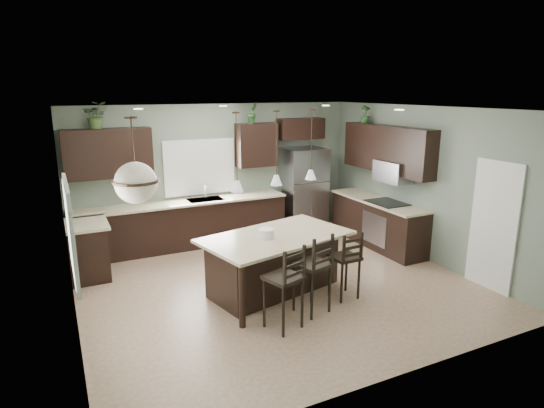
{
  "coord_description": "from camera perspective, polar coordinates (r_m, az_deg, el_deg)",
  "views": [
    {
      "loc": [
        -3.06,
        -6.11,
        3.08
      ],
      "look_at": [
        0.1,
        0.4,
        1.25
      ],
      "focal_mm": 30.0,
      "sensor_mm": 36.0,
      "label": 1
    }
  ],
  "objects": [
    {
      "name": "wall_oven_front",
      "position": [
        9.04,
        12.65,
        -3.07
      ],
      "size": [
        0.01,
        0.72,
        0.6
      ],
      "primitive_type": "cube",
      "color": "gray",
      "rests_on": "right_lower_cabs"
    },
    {
      "name": "pendant_center",
      "position": [
        6.63,
        0.56,
        7.0
      ],
      "size": [
        0.17,
        0.17,
        1.1
      ],
      "primitive_type": null,
      "color": "silver",
      "rests_on": "room_shell"
    },
    {
      "name": "back_upper_right",
      "position": [
        9.57,
        -1.95,
        7.42
      ],
      "size": [
        0.85,
        0.34,
        0.9
      ],
      "primitive_type": "cube",
      "color": "black",
      "rests_on": "room_shell"
    },
    {
      "name": "kitchen_island",
      "position": [
        7.08,
        0.52,
        -7.51
      ],
      "size": [
        2.47,
        1.74,
        0.92
      ],
      "primitive_type": "cube",
      "rotation": [
        0.0,
        0.0,
        0.23
      ],
      "color": "black",
      "rests_on": "ground"
    },
    {
      "name": "pendant_right",
      "position": [
        7.09,
        4.96,
        7.42
      ],
      "size": [
        0.17,
        0.17,
        1.1
      ],
      "primitive_type": null,
      "color": "white",
      "rests_on": "room_shell"
    },
    {
      "name": "bar_stool_center",
      "position": [
        6.44,
        5.06,
        -8.61
      ],
      "size": [
        0.53,
        0.53,
        1.18
      ],
      "primitive_type": "cube",
      "rotation": [
        0.0,
        0.0,
        0.26
      ],
      "color": "black",
      "rests_on": "ground"
    },
    {
      "name": "room_shell",
      "position": [
        6.97,
        0.7,
        2.77
      ],
      "size": [
        6.0,
        6.0,
        6.0
      ],
      "color": "slate",
      "rests_on": "ground"
    },
    {
      "name": "cooktop",
      "position": [
        9.08,
        14.23,
        0.16
      ],
      "size": [
        0.58,
        0.75,
        0.02
      ],
      "primitive_type": "cube",
      "color": "black",
      "rests_on": "right_countertop"
    },
    {
      "name": "sink_inset",
      "position": [
        9.2,
        -8.36,
        0.56
      ],
      "size": [
        0.7,
        0.45,
        0.01
      ],
      "primitive_type": "cube",
      "color": "gray",
      "rests_on": "back_countertop"
    },
    {
      "name": "microwave",
      "position": [
        9.02,
        14.95,
        3.96
      ],
      "size": [
        0.4,
        0.75,
        0.4
      ],
      "primitive_type": "cube",
      "color": "gray",
      "rests_on": "right_upper_cabs"
    },
    {
      "name": "pendant_left",
      "position": [
        6.21,
        -4.46,
        6.47
      ],
      "size": [
        0.17,
        0.17,
        1.1
      ],
      "primitive_type": null,
      "color": "white",
      "rests_on": "room_shell"
    },
    {
      "name": "left_return_cabs",
      "position": [
        8.25,
        -22.09,
        -5.49
      ],
      "size": [
        0.6,
        0.9,
        0.9
      ],
      "primitive_type": "cube",
      "color": "black",
      "rests_on": "ground"
    },
    {
      "name": "bar_stool_left",
      "position": [
        6.01,
        1.43,
        -10.34
      ],
      "size": [
        0.55,
        0.55,
        1.17
      ],
      "primitive_type": "cube",
      "rotation": [
        0.0,
        0.0,
        0.31
      ],
      "color": "black",
      "rests_on": "ground"
    },
    {
      "name": "ground",
      "position": [
        7.49,
        0.66,
        -10.07
      ],
      "size": [
        6.0,
        6.0,
        0.0
      ],
      "primitive_type": "plane",
      "color": "#9E8466",
      "rests_on": "ground"
    },
    {
      "name": "fridge_header",
      "position": [
        10.01,
        3.6,
        9.42
      ],
      "size": [
        1.05,
        0.34,
        0.45
      ],
      "primitive_type": "cube",
      "color": "black",
      "rests_on": "room_shell"
    },
    {
      "name": "plant_back_left",
      "position": [
        8.7,
        -21.22,
        10.35
      ],
      "size": [
        0.47,
        0.42,
        0.48
      ],
      "primitive_type": "imported",
      "rotation": [
        0.0,
        0.0,
        -0.11
      ],
      "color": "#2F4A20",
      "rests_on": "back_upper_left"
    },
    {
      "name": "right_countertop",
      "position": [
        9.29,
        13.14,
        0.38
      ],
      "size": [
        0.66,
        2.35,
        0.04
      ],
      "primitive_type": "cube",
      "color": "beige",
      "rests_on": "right_lower_cabs"
    },
    {
      "name": "window_left",
      "position": [
        5.52,
        -24.08,
        -3.17
      ],
      "size": [
        0.02,
        1.1,
        1.0
      ],
      "primitive_type": "cube",
      "color": "white",
      "rests_on": "room_shell"
    },
    {
      "name": "back_countertop",
      "position": [
        9.08,
        -11.06,
        0.17
      ],
      "size": [
        4.2,
        0.66,
        0.04
      ],
      "primitive_type": "cube",
      "color": "beige",
      "rests_on": "back_lower_cabs"
    },
    {
      "name": "faucet",
      "position": [
        9.13,
        -8.34,
        1.4
      ],
      "size": [
        0.02,
        0.02,
        0.28
      ],
      "primitive_type": "cylinder",
      "color": "silver",
      "rests_on": "back_countertop"
    },
    {
      "name": "right_lower_cabs",
      "position": [
        9.43,
        13.07,
        -2.38
      ],
      "size": [
        0.6,
        2.35,
        0.9
      ],
      "primitive_type": "cube",
      "color": "black",
      "rests_on": "ground"
    },
    {
      "name": "right_upper_cabs",
      "position": [
        9.2,
        14.23,
        6.72
      ],
      "size": [
        0.34,
        2.35,
        0.9
      ],
      "primitive_type": "cube",
      "color": "black",
      "rests_on": "room_shell"
    },
    {
      "name": "window_back",
      "position": [
        9.36,
        -9.07,
        4.62
      ],
      "size": [
        1.35,
        0.02,
        1.0
      ],
      "primitive_type": "cube",
      "color": "white",
      "rests_on": "room_shell"
    },
    {
      "name": "serving_dish",
      "position": [
        6.78,
        -0.77,
        -3.72
      ],
      "size": [
        0.24,
        0.24,
        0.14
      ],
      "primitive_type": "cylinder",
      "color": "silver",
      "rests_on": "kitchen_island"
    },
    {
      "name": "refrigerator",
      "position": [
        10.04,
        3.94,
        1.77
      ],
      "size": [
        0.9,
        0.74,
        1.85
      ],
      "primitive_type": "cube",
      "color": "#9999A2",
      "rests_on": "ground"
    },
    {
      "name": "plant_right_wall",
      "position": [
        9.68,
        11.61,
        10.96
      ],
      "size": [
        0.23,
        0.23,
        0.36
      ],
      "primitive_type": "imported",
      "rotation": [
        0.0,
        0.0,
        -0.17
      ],
      "color": "#295525",
      "rests_on": "right_upper_cabs"
    },
    {
      "name": "bar_stool_right",
      "position": [
        6.96,
        9.09,
        -7.5
      ],
      "size": [
        0.4,
        0.4,
        1.06
      ],
      "primitive_type": "cube",
      "rotation": [
        0.0,
        0.0,
        0.03
      ],
      "color": "black",
      "rests_on": "ground"
    },
    {
      "name": "chandelier",
      "position": [
        5.34,
        -16.92,
        5.23
      ],
      "size": [
        0.52,
        0.52,
        0.99
      ],
      "primitive_type": null,
      "color": "beige",
      "rests_on": "room_shell"
    },
    {
      "name": "back_lower_cabs",
      "position": [
        9.22,
        -10.96,
        -2.64
      ],
      "size": [
        4.2,
        0.6,
        0.9
      ],
      "primitive_type": "cube",
      "color": "black",
      "rests_on": "ground"
    },
    {
      "name": "plant_back_right",
      "position": [
        9.45,
        -2.51,
        11.37
      ],
      "size": [
        0.28,
        0.24,
        0.43
      ],
      "primitive_type": "imported",
      "rotation": [
        0.0,
        0.0,
        0.25
      ],
      "color": "#2C5B27",
      "rests_on": "back_upper_right"
    },
    {
      "name": "back_upper_left",
      "position": [
        8.81,
        -19.87,
        5.99
      ],
      "size": [
        1.55,
        0.34,
        0.9
      ],
      "primitive_type": "cube",
      "color": "black",
      "rests_on": "room_shell"
    },
    {
      "name": "left_return_countertop",
      "position": [
        8.11,
        -22.26,
        -2.34
      ],
      "size": [
        0.66,
        0.96,
        0.04
      ],
      "primitive_type": "cube",
      "color": "beige",
      "rests_on": "left_return_cabs"
    },
    {
      "name": "pantry_door",
      "position": [
        7.84,
        26.04,
        -2.52
      ],
      "size": [
        0.04,
        0.82,
        2.04
      ],
      "primitive_type": "cube",
      "color": "white",
      "rests_on": "ground"
    }
  ]
}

